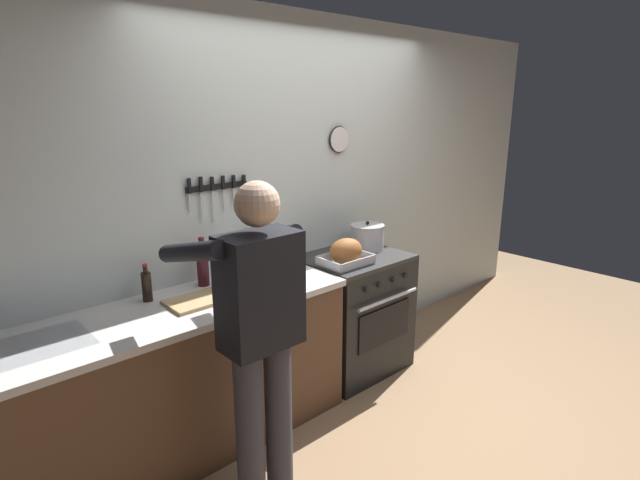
% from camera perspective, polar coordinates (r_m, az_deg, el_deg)
% --- Properties ---
extents(ground_plane, '(8.00, 8.00, 0.00)m').
position_cam_1_polar(ground_plane, '(3.39, 13.77, -21.06)').
color(ground_plane, '#937251').
extents(wall_back, '(6.00, 0.13, 2.60)m').
position_cam_1_polar(wall_back, '(3.71, -2.41, 4.63)').
color(wall_back, silver).
rests_on(wall_back, ground).
extents(counter_block, '(2.03, 0.65, 0.90)m').
position_cam_1_polar(counter_block, '(3.09, -15.71, -14.99)').
color(counter_block, brown).
rests_on(counter_block, ground).
extents(stove, '(0.76, 0.67, 0.90)m').
position_cam_1_polar(stove, '(3.85, 3.77, -8.24)').
color(stove, black).
rests_on(stove, ground).
extents(person_cook, '(0.51, 0.63, 1.66)m').
position_cam_1_polar(person_cook, '(2.45, -7.02, -9.77)').
color(person_cook, '#383842').
rests_on(person_cook, ground).
extents(roasting_pan, '(0.35, 0.26, 0.19)m').
position_cam_1_polar(roasting_pan, '(3.47, 2.97, -1.46)').
color(roasting_pan, '#B7B7BC').
rests_on(roasting_pan, stove).
extents(stock_pot, '(0.26, 0.26, 0.22)m').
position_cam_1_polar(stock_pot, '(3.85, 5.41, 0.35)').
color(stock_pot, '#B7B7BC').
rests_on(stock_pot, stove).
extents(cutting_board, '(0.36, 0.24, 0.02)m').
position_cam_1_polar(cutting_board, '(2.94, -13.62, -6.67)').
color(cutting_board, tan).
rests_on(cutting_board, counter_block).
extents(bottle_wine_red, '(0.07, 0.07, 0.31)m').
position_cam_1_polar(bottle_wine_red, '(3.15, -13.24, -2.84)').
color(bottle_wine_red, '#47141E').
rests_on(bottle_wine_red, counter_block).
extents(bottle_hot_sauce, '(0.05, 0.05, 0.17)m').
position_cam_1_polar(bottle_hot_sauce, '(3.41, -6.11, -2.16)').
color(bottle_hot_sauce, red).
rests_on(bottle_hot_sauce, counter_block).
extents(bottle_olive_oil, '(0.07, 0.07, 0.31)m').
position_cam_1_polar(bottle_olive_oil, '(3.39, -7.40, -1.20)').
color(bottle_olive_oil, '#385623').
rests_on(bottle_olive_oil, counter_block).
extents(bottle_dish_soap, '(0.06, 0.06, 0.23)m').
position_cam_1_polar(bottle_dish_soap, '(3.06, -11.19, -3.89)').
color(bottle_dish_soap, '#338CCC').
rests_on(bottle_dish_soap, counter_block).
extents(bottle_soy_sauce, '(0.06, 0.06, 0.22)m').
position_cam_1_polar(bottle_soy_sauce, '(3.00, -19.17, -4.95)').
color(bottle_soy_sauce, black).
rests_on(bottle_soy_sauce, counter_block).
extents(bottle_vinegar, '(0.07, 0.07, 0.23)m').
position_cam_1_polar(bottle_vinegar, '(3.18, -7.28, -3.02)').
color(bottle_vinegar, '#997F4C').
rests_on(bottle_vinegar, counter_block).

